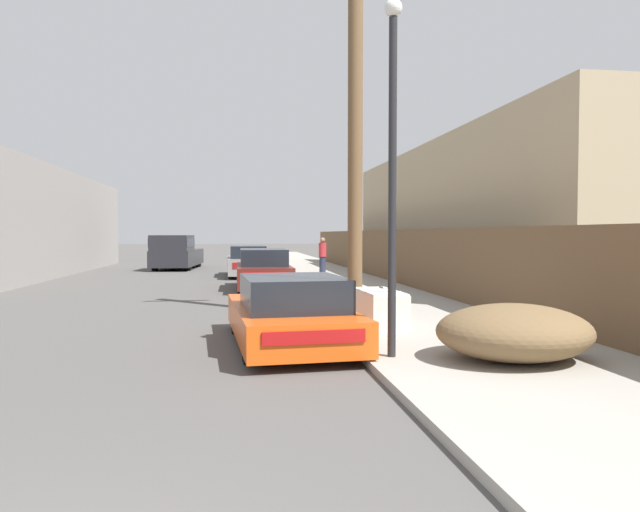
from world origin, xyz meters
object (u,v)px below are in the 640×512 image
object	(u,v)px
brush_pile	(514,332)
car_parked_far	(248,262)
pickup_truck	(176,252)
pedestrian	(323,256)
discarded_fridge	(379,308)
parked_sports_car_red	(290,313)
utility_pole	(355,111)
street_lamp	(393,153)
car_parked_mid	(263,270)

from	to	relation	value
brush_pile	car_parked_far	bearing A→B (deg)	100.41
pickup_truck	pedestrian	distance (m)	9.61
car_parked_far	pedestrian	world-z (taller)	pedestrian
discarded_fridge	pedestrian	size ratio (longest dim) A/B	1.02
parked_sports_car_red	utility_pole	world-z (taller)	utility_pole
parked_sports_car_red	pickup_truck	bearing A→B (deg)	96.70
parked_sports_car_red	street_lamp	bearing A→B (deg)	-54.60
pedestrian	utility_pole	bearing A→B (deg)	-95.43
car_parked_far	brush_pile	world-z (taller)	car_parked_far
car_parked_far	utility_pole	size ratio (longest dim) A/B	0.54
discarded_fridge	parked_sports_car_red	size ratio (longest dim) A/B	0.38
brush_pile	pedestrian	bearing A→B (deg)	90.26
utility_pole	pedestrian	distance (m)	13.20
discarded_fridge	car_parked_far	xyz separation A→B (m)	(-2.24, 15.21, 0.19)
utility_pole	street_lamp	bearing A→B (deg)	-94.96
street_lamp	parked_sports_car_red	bearing A→B (deg)	129.34
car_parked_mid	brush_pile	distance (m)	12.54
car_parked_mid	street_lamp	distance (m)	12.04
utility_pole	brush_pile	world-z (taller)	utility_pole
utility_pole	pedestrian	bearing A→B (deg)	84.57
parked_sports_car_red	car_parked_far	distance (m)	16.33
discarded_fridge	utility_pole	bearing A→B (deg)	92.05
car_parked_far	pedestrian	xyz separation A→B (m)	(3.30, -0.92, 0.30)
street_lamp	car_parked_mid	bearing A→B (deg)	96.40
pickup_truck	pedestrian	world-z (taller)	pickup_truck
street_lamp	brush_pile	size ratio (longest dim) A/B	2.32
parked_sports_car_red	street_lamp	size ratio (longest dim) A/B	0.85
utility_pole	brush_pile	xyz separation A→B (m)	(1.28, -4.88, -4.10)
car_parked_far	brush_pile	size ratio (longest dim) A/B	2.14
parked_sports_car_red	pedestrian	size ratio (longest dim) A/B	2.67
parked_sports_car_red	pedestrian	distance (m)	15.69
discarded_fridge	car_parked_far	size ratio (longest dim) A/B	0.35
discarded_fridge	street_lamp	bearing A→B (deg)	-103.12
discarded_fridge	utility_pole	world-z (taller)	utility_pole
discarded_fridge	pedestrian	bearing A→B (deg)	83.22
pedestrian	brush_pile	bearing A→B (deg)	-89.74
car_parked_mid	car_parked_far	size ratio (longest dim) A/B	0.95
pickup_truck	brush_pile	bearing A→B (deg)	111.32
car_parked_far	street_lamp	xyz separation A→B (m)	(1.72, -17.95, 2.43)
pickup_truck	brush_pile	xyz separation A→B (m)	(7.12, -24.05, -0.40)
parked_sports_car_red	car_parked_far	bearing A→B (deg)	87.42
discarded_fridge	pedestrian	world-z (taller)	pedestrian
car_parked_far	street_lamp	size ratio (longest dim) A/B	0.92
pickup_truck	utility_pole	xyz separation A→B (m)	(5.84, -19.18, 3.70)
utility_pole	discarded_fridge	bearing A→B (deg)	-85.44
parked_sports_car_red	car_parked_far	world-z (taller)	car_parked_far
street_lamp	discarded_fridge	bearing A→B (deg)	79.38
pickup_truck	pedestrian	bearing A→B (deg)	141.89
car_parked_far	pickup_truck	bearing A→B (deg)	122.59
car_parked_mid	brush_pile	size ratio (longest dim) A/B	2.03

